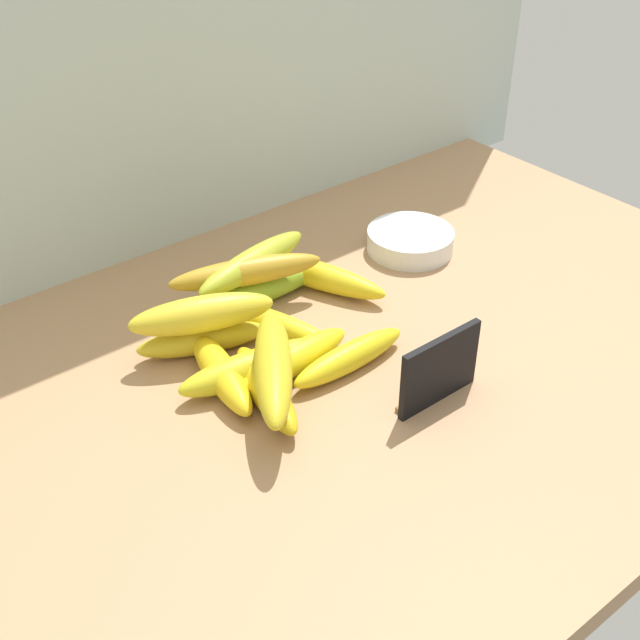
{
  "coord_description": "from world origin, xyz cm",
  "views": [
    {
      "loc": [
        -55.99,
        -57.0,
        62.73
      ],
      "look_at": [
        -6.98,
        4.16,
        8.0
      ],
      "focal_mm": 46.75,
      "sensor_mm": 36.0,
      "label": 1
    }
  ],
  "objects_px": {
    "banana_2": "(295,359)",
    "banana_6": "(221,373)",
    "banana_7": "(276,325)",
    "fruit_bowl": "(410,241)",
    "banana_0": "(202,340)",
    "chalkboard_sign": "(439,372)",
    "banana_5": "(256,367)",
    "banana_3": "(266,389)",
    "banana_9": "(271,363)",
    "banana_4": "(253,293)",
    "banana_1": "(314,274)",
    "banana_12": "(202,314)",
    "banana_10": "(246,272)",
    "banana_11": "(253,263)",
    "banana_8": "(349,357)"
  },
  "relations": [
    {
      "from": "banana_11",
      "to": "banana_1",
      "type": "bearing_deg",
      "value": -18.25
    },
    {
      "from": "banana_4",
      "to": "banana_10",
      "type": "relative_size",
      "value": 1.05
    },
    {
      "from": "banana_2",
      "to": "banana_8",
      "type": "bearing_deg",
      "value": -33.86
    },
    {
      "from": "chalkboard_sign",
      "to": "banana_5",
      "type": "relative_size",
      "value": 0.59
    },
    {
      "from": "banana_0",
      "to": "banana_11",
      "type": "bearing_deg",
      "value": 26.51
    },
    {
      "from": "banana_11",
      "to": "banana_8",
      "type": "bearing_deg",
      "value": -90.07
    },
    {
      "from": "banana_3",
      "to": "banana_6",
      "type": "xyz_separation_m",
      "value": [
        -0.02,
        0.05,
        -0.0
      ]
    },
    {
      "from": "banana_2",
      "to": "banana_1",
      "type": "bearing_deg",
      "value": 44.78
    },
    {
      "from": "banana_7",
      "to": "banana_12",
      "type": "relative_size",
      "value": 0.98
    },
    {
      "from": "banana_8",
      "to": "banana_6",
      "type": "bearing_deg",
      "value": 153.03
    },
    {
      "from": "banana_7",
      "to": "banana_10",
      "type": "relative_size",
      "value": 0.85
    },
    {
      "from": "banana_1",
      "to": "banana_8",
      "type": "xyz_separation_m",
      "value": [
        -0.08,
        -0.16,
        -0.0
      ]
    },
    {
      "from": "banana_8",
      "to": "banana_3",
      "type": "bearing_deg",
      "value": 173.55
    },
    {
      "from": "banana_3",
      "to": "banana_10",
      "type": "xyz_separation_m",
      "value": [
        0.09,
        0.17,
        0.03
      ]
    },
    {
      "from": "banana_0",
      "to": "banana_2",
      "type": "distance_m",
      "value": 0.12
    },
    {
      "from": "fruit_bowl",
      "to": "banana_11",
      "type": "relative_size",
      "value": 0.64
    },
    {
      "from": "banana_3",
      "to": "banana_5",
      "type": "relative_size",
      "value": 0.84
    },
    {
      "from": "banana_0",
      "to": "banana_2",
      "type": "bearing_deg",
      "value": -58.14
    },
    {
      "from": "fruit_bowl",
      "to": "banana_9",
      "type": "relative_size",
      "value": 0.62
    },
    {
      "from": "banana_1",
      "to": "banana_6",
      "type": "bearing_deg",
      "value": -154.98
    },
    {
      "from": "fruit_bowl",
      "to": "banana_7",
      "type": "relative_size",
      "value": 0.74
    },
    {
      "from": "banana_1",
      "to": "banana_6",
      "type": "relative_size",
      "value": 1.32
    },
    {
      "from": "banana_3",
      "to": "banana_12",
      "type": "bearing_deg",
      "value": 92.16
    },
    {
      "from": "banana_6",
      "to": "banana_9",
      "type": "bearing_deg",
      "value": -67.9
    },
    {
      "from": "chalkboard_sign",
      "to": "banana_12",
      "type": "distance_m",
      "value": 0.28
    },
    {
      "from": "banana_2",
      "to": "banana_6",
      "type": "distance_m",
      "value": 0.09
    },
    {
      "from": "banana_7",
      "to": "banana_11",
      "type": "xyz_separation_m",
      "value": [
        0.03,
        0.08,
        0.04
      ]
    },
    {
      "from": "fruit_bowl",
      "to": "banana_10",
      "type": "distance_m",
      "value": 0.27
    },
    {
      "from": "banana_1",
      "to": "banana_12",
      "type": "relative_size",
      "value": 1.24
    },
    {
      "from": "banana_0",
      "to": "banana_6",
      "type": "distance_m",
      "value": 0.07
    },
    {
      "from": "banana_7",
      "to": "banana_10",
      "type": "xyz_separation_m",
      "value": [
        0.01,
        0.07,
        0.04
      ]
    },
    {
      "from": "fruit_bowl",
      "to": "banana_8",
      "type": "bearing_deg",
      "value": -147.72
    },
    {
      "from": "banana_6",
      "to": "chalkboard_sign",
      "type": "bearing_deg",
      "value": -44.43
    },
    {
      "from": "fruit_bowl",
      "to": "banana_9",
      "type": "bearing_deg",
      "value": -156.87
    },
    {
      "from": "fruit_bowl",
      "to": "banana_4",
      "type": "height_order",
      "value": "banana_4"
    },
    {
      "from": "banana_2",
      "to": "banana_11",
      "type": "bearing_deg",
      "value": 71.43
    },
    {
      "from": "banana_0",
      "to": "banana_10",
      "type": "bearing_deg",
      "value": 25.19
    },
    {
      "from": "banana_3",
      "to": "banana_7",
      "type": "bearing_deg",
      "value": 48.68
    },
    {
      "from": "fruit_bowl",
      "to": "banana_4",
      "type": "bearing_deg",
      "value": 174.49
    },
    {
      "from": "banana_2",
      "to": "banana_3",
      "type": "height_order",
      "value": "same"
    },
    {
      "from": "fruit_bowl",
      "to": "banana_1",
      "type": "xyz_separation_m",
      "value": [
        -0.17,
        0.01,
        0.0
      ]
    },
    {
      "from": "banana_7",
      "to": "fruit_bowl",
      "type": "bearing_deg",
      "value": 10.16
    },
    {
      "from": "banana_6",
      "to": "banana_7",
      "type": "relative_size",
      "value": 0.96
    },
    {
      "from": "banana_9",
      "to": "banana_12",
      "type": "relative_size",
      "value": 1.18
    },
    {
      "from": "banana_4",
      "to": "banana_12",
      "type": "xyz_separation_m",
      "value": [
        -0.1,
        -0.05,
        0.04
      ]
    },
    {
      "from": "chalkboard_sign",
      "to": "banana_8",
      "type": "distance_m",
      "value": 0.11
    },
    {
      "from": "banana_0",
      "to": "banana_7",
      "type": "relative_size",
      "value": 0.93
    },
    {
      "from": "chalkboard_sign",
      "to": "banana_6",
      "type": "height_order",
      "value": "chalkboard_sign"
    },
    {
      "from": "chalkboard_sign",
      "to": "banana_11",
      "type": "bearing_deg",
      "value": 97.78
    },
    {
      "from": "banana_1",
      "to": "banana_5",
      "type": "distance_m",
      "value": 0.21
    }
  ]
}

